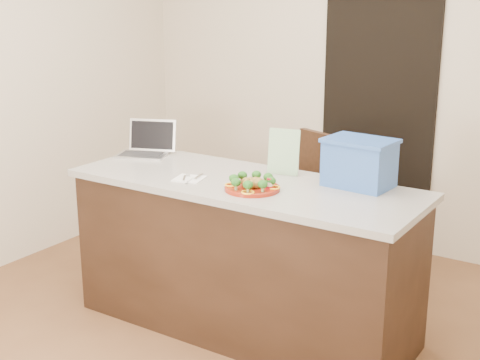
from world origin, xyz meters
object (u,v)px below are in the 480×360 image
Objects in this scene: napkin at (189,179)px; blue_box at (359,162)px; plate at (252,188)px; yogurt_bottle at (269,186)px; island at (244,255)px; chair at (314,201)px; laptop at (147,145)px.

blue_box is at bearing 24.68° from napkin.
plate is 3.91× the size of yogurt_bottle.
island is 26.60× the size of yogurt_bottle.
plate is 0.29× the size of chair.
laptop is at bearing 151.02° from napkin.
chair is (0.93, 0.62, -0.39)m from laptop.
blue_box is at bearing 45.72° from yogurt_bottle.
blue_box reaches higher than laptop.
laptop is (-0.88, 0.18, 0.52)m from island.
blue_box is at bearing -19.22° from laptop.
chair is at bearing 101.35° from yogurt_bottle.
island is 1.99× the size of chair.
laptop is at bearing -172.76° from blue_box.
island is 12.81× the size of napkin.
island is 0.82m from chair.
laptop is 0.36× the size of chair.
chair is at bearing 138.85° from blue_box.
plate is 0.80× the size of laptop.
island is 5.47× the size of laptop.
napkin is 0.68m from laptop.
laptop is (-0.60, 0.33, 0.06)m from napkin.
yogurt_bottle is (0.23, -0.11, 0.49)m from island.
napkin is 1.06m from chair.
yogurt_bottle reaches higher than napkin.
chair is (0.05, 0.81, 0.13)m from island.
yogurt_bottle is at bearing -129.76° from blue_box.
chair is (-0.18, 0.92, -0.36)m from yogurt_bottle.
yogurt_bottle reaches higher than island.
yogurt_bottle is (0.10, 0.02, 0.02)m from plate.
island is 0.55m from yogurt_bottle.
blue_box is (1.47, 0.07, 0.07)m from laptop.
napkin reaches higher than island.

